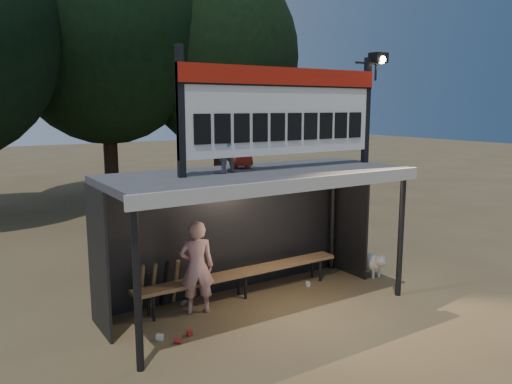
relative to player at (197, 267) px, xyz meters
The scene contains 12 objects.
ground 1.29m from the player, 21.34° to the right, with size 80.00×80.00×0.00m, color brown.
player is the anchor object (origin of this frame).
child_a 2.10m from the player, 37.33° to the right, with size 0.49×0.38×1.01m, color slate.
child_b 2.27m from the player, ahead, with size 0.52×0.34×1.06m, color #A02618.
dugout_shelter 1.45m from the player, ahead, with size 5.10×2.08×2.32m.
scoreboard_assembly 2.99m from the player, 14.20° to the right, with size 4.10×0.27×1.99m.
bench 1.03m from the player, 10.32° to the left, with size 4.00×0.35×0.48m.
tree_mid 12.52m from the player, 80.01° to the left, with size 7.22×7.22×10.36m.
tree_right 12.55m from the player, 59.52° to the left, with size 6.08×6.08×8.72m.
dog 3.77m from the player, ahead, with size 0.36×0.81×0.49m.
bats 0.74m from the player, 137.55° to the left, with size 0.68×0.35×0.84m.
litter 0.82m from the player, 85.31° to the right, with size 3.30×1.38×0.08m.
Camera 1 is at (-4.35, -6.70, 3.35)m, focal length 35.00 mm.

